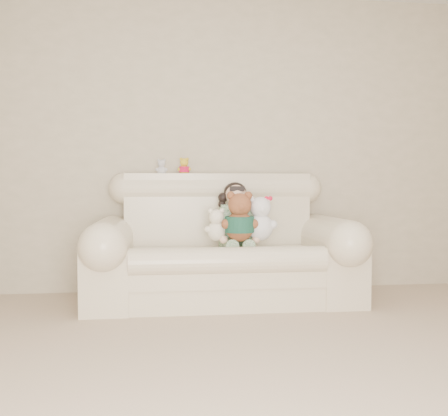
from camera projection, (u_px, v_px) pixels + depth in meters
floor at (351, 406)px, 2.13m from camera, size 5.00×5.00×0.00m
wall_back at (249, 143)px, 4.55m from camera, size 4.50×0.00×4.50m
sofa at (222, 237)px, 4.05m from camera, size 2.10×0.95×1.03m
seated_child at (236, 214)px, 4.14m from camera, size 0.36×0.43×0.54m
brown_teddy at (240, 212)px, 3.90m from camera, size 0.35×0.31×0.45m
white_cat at (260, 214)px, 3.96m from camera, size 0.26×0.20×0.41m
cream_teddy at (216, 222)px, 3.93m from camera, size 0.20×0.16×0.29m
yellow_mini_bear at (184, 165)px, 4.34m from camera, size 0.11×0.09×0.18m
grey_mini_plush at (162, 166)px, 4.31m from camera, size 0.12×0.11×0.16m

